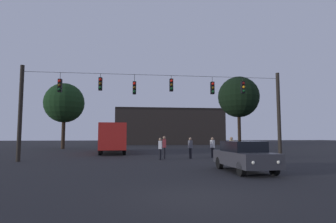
# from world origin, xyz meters

# --- Properties ---
(ground_plane) EXTENTS (168.00, 168.00, 0.00)m
(ground_plane) POSITION_xyz_m (0.00, 24.50, 0.00)
(ground_plane) COLOR black
(ground_plane) RESTS_ON ground
(overhead_signal_span) EXTENTS (19.70, 0.44, 6.84)m
(overhead_signal_span) POSITION_xyz_m (-0.05, 12.66, 4.21)
(overhead_signal_span) COLOR black
(overhead_signal_span) RESTS_ON ground
(city_bus) EXTENTS (3.08, 11.12, 3.00)m
(city_bus) POSITION_xyz_m (-3.89, 22.78, 1.87)
(city_bus) COLOR #B21E19
(city_bus) RESTS_ON ground
(car_near_right) EXTENTS (1.94, 4.39, 1.52)m
(car_near_right) POSITION_xyz_m (3.73, 5.44, 0.80)
(car_near_right) COLOR #2D2D33
(car_near_right) RESTS_ON ground
(pedestrian_crossing_left) EXTENTS (0.32, 0.41, 1.67)m
(pedestrian_crossing_left) POSITION_xyz_m (4.73, 14.32, 0.95)
(pedestrian_crossing_left) COLOR black
(pedestrian_crossing_left) RESTS_ON ground
(pedestrian_crossing_center) EXTENTS (0.25, 0.36, 1.71)m
(pedestrian_crossing_center) POSITION_xyz_m (5.62, 12.32, 0.97)
(pedestrian_crossing_center) COLOR black
(pedestrian_crossing_center) RESTS_ON ground
(pedestrian_crossing_right) EXTENTS (0.32, 0.41, 1.67)m
(pedestrian_crossing_right) POSITION_xyz_m (2.74, 13.75, 0.94)
(pedestrian_crossing_right) COLOR black
(pedestrian_crossing_right) RESTS_ON ground
(pedestrian_near_bus) EXTENTS (0.31, 0.40, 1.64)m
(pedestrian_near_bus) POSITION_xyz_m (0.26, 12.93, 0.92)
(pedestrian_near_bus) COLOR black
(pedestrian_near_bus) RESTS_ON ground
(pedestrian_trailing) EXTENTS (0.25, 0.36, 1.77)m
(pedestrian_trailing) POSITION_xyz_m (0.66, 13.73, 1.01)
(pedestrian_trailing) COLOR black
(pedestrian_trailing) RESTS_ON ground
(corner_building) EXTENTS (22.85, 8.21, 7.63)m
(corner_building) POSITION_xyz_m (6.11, 52.10, 3.81)
(corner_building) COLOR black
(corner_building) RESTS_ON ground
(tree_left_silhouette) EXTENTS (5.58, 5.58, 9.26)m
(tree_left_silhouette) POSITION_xyz_m (-11.46, 32.57, 6.44)
(tree_left_silhouette) COLOR #2D2116
(tree_left_silhouette) RESTS_ON ground
(tree_behind_building) EXTENTS (6.04, 6.04, 10.57)m
(tree_behind_building) POSITION_xyz_m (13.71, 31.02, 7.52)
(tree_behind_building) COLOR black
(tree_behind_building) RESTS_ON ground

